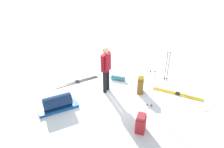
{
  "coord_description": "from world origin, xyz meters",
  "views": [
    {
      "loc": [
        -2.79,
        5.69,
        4.05
      ],
      "look_at": [
        0.0,
        0.0,
        0.7
      ],
      "focal_mm": 32.6,
      "sensor_mm": 36.0,
      "label": 1
    }
  ],
  "objects_px": {
    "skier_standing": "(106,67)",
    "ski_pair_near": "(77,82)",
    "sleeping_mat_rolled": "(118,78)",
    "backpack_large_dark": "(140,85)",
    "ski_poles_planted_near": "(167,65)",
    "ski_poles_planted_far": "(151,87)",
    "backpack_bright": "(141,123)",
    "gear_sled": "(58,103)",
    "ski_pair_far": "(177,94)"
  },
  "relations": [
    {
      "from": "skier_standing",
      "to": "ski_pair_near",
      "type": "relative_size",
      "value": 1.11
    },
    {
      "from": "backpack_large_dark",
      "to": "backpack_bright",
      "type": "xyz_separation_m",
      "value": [
        -0.66,
        1.86,
        -0.04
      ]
    },
    {
      "from": "backpack_large_dark",
      "to": "sleeping_mat_rolled",
      "type": "height_order",
      "value": "backpack_large_dark"
    },
    {
      "from": "ski_pair_near",
      "to": "ski_poles_planted_far",
      "type": "bearing_deg",
      "value": 174.4
    },
    {
      "from": "ski_poles_planted_far",
      "to": "backpack_large_dark",
      "type": "bearing_deg",
      "value": -50.94
    },
    {
      "from": "ski_poles_planted_far",
      "to": "gear_sled",
      "type": "relative_size",
      "value": 1.04
    },
    {
      "from": "ski_pair_near",
      "to": "sleeping_mat_rolled",
      "type": "bearing_deg",
      "value": -148.71
    },
    {
      "from": "skier_standing",
      "to": "ski_poles_planted_near",
      "type": "relative_size",
      "value": 1.41
    },
    {
      "from": "ski_poles_planted_far",
      "to": "skier_standing",
      "type": "bearing_deg",
      "value": -7.9
    },
    {
      "from": "skier_standing",
      "to": "ski_pair_near",
      "type": "height_order",
      "value": "skier_standing"
    },
    {
      "from": "skier_standing",
      "to": "ski_pair_far",
      "type": "bearing_deg",
      "value": -159.18
    },
    {
      "from": "ski_pair_far",
      "to": "ski_poles_planted_far",
      "type": "xyz_separation_m",
      "value": [
        0.7,
        1.15,
        0.72
      ]
    },
    {
      "from": "ski_poles_planted_near",
      "to": "ski_poles_planted_far",
      "type": "xyz_separation_m",
      "value": [
        0.06,
        2.02,
        0.06
      ]
    },
    {
      "from": "ski_pair_far",
      "to": "backpack_large_dark",
      "type": "xyz_separation_m",
      "value": [
        1.25,
        0.47,
        0.29
      ]
    },
    {
      "from": "backpack_bright",
      "to": "ski_poles_planted_far",
      "type": "distance_m",
      "value": 1.27
    },
    {
      "from": "gear_sled",
      "to": "ski_pair_far",
      "type": "bearing_deg",
      "value": -142.12
    },
    {
      "from": "ski_pair_far",
      "to": "ski_pair_near",
      "type": "bearing_deg",
      "value": 12.89
    },
    {
      "from": "ski_pair_far",
      "to": "ski_poles_planted_far",
      "type": "distance_m",
      "value": 1.52
    },
    {
      "from": "ski_pair_near",
      "to": "backpack_bright",
      "type": "distance_m",
      "value": 3.47
    },
    {
      "from": "backpack_bright",
      "to": "gear_sled",
      "type": "xyz_separation_m",
      "value": [
        2.69,
        0.23,
        -0.04
      ]
    },
    {
      "from": "gear_sled",
      "to": "sleeping_mat_rolled",
      "type": "xyz_separation_m",
      "value": [
        -0.95,
        -2.55,
        -0.13
      ]
    },
    {
      "from": "backpack_large_dark",
      "to": "ski_pair_near",
      "type": "bearing_deg",
      "value": 8.88
    },
    {
      "from": "ski_pair_near",
      "to": "ski_poles_planted_near",
      "type": "bearing_deg",
      "value": -150.93
    },
    {
      "from": "gear_sled",
      "to": "backpack_bright",
      "type": "bearing_deg",
      "value": -175.15
    },
    {
      "from": "backpack_large_dark",
      "to": "ski_poles_planted_far",
      "type": "bearing_deg",
      "value": 129.06
    },
    {
      "from": "gear_sled",
      "to": "sleeping_mat_rolled",
      "type": "distance_m",
      "value": 2.72
    },
    {
      "from": "backpack_bright",
      "to": "ski_poles_planted_far",
      "type": "relative_size",
      "value": 0.41
    },
    {
      "from": "ski_pair_far",
      "to": "ski_poles_planted_far",
      "type": "height_order",
      "value": "ski_poles_planted_far"
    },
    {
      "from": "sleeping_mat_rolled",
      "to": "skier_standing",
      "type": "bearing_deg",
      "value": 85.94
    },
    {
      "from": "backpack_large_dark",
      "to": "backpack_bright",
      "type": "relative_size",
      "value": 1.14
    },
    {
      "from": "skier_standing",
      "to": "ski_pair_near",
      "type": "bearing_deg",
      "value": -2.6
    },
    {
      "from": "ski_pair_near",
      "to": "sleeping_mat_rolled",
      "type": "height_order",
      "value": "sleeping_mat_rolled"
    },
    {
      "from": "skier_standing",
      "to": "gear_sled",
      "type": "xyz_separation_m",
      "value": [
        0.88,
        1.64,
        -0.73
      ]
    },
    {
      "from": "backpack_bright",
      "to": "ski_pair_near",
      "type": "bearing_deg",
      "value": -25.22
    },
    {
      "from": "ski_poles_planted_near",
      "to": "sleeping_mat_rolled",
      "type": "distance_m",
      "value": 2.0
    },
    {
      "from": "gear_sled",
      "to": "ski_poles_planted_near",
      "type": "bearing_deg",
      "value": -127.78
    },
    {
      "from": "ski_poles_planted_near",
      "to": "sleeping_mat_rolled",
      "type": "bearing_deg",
      "value": 27.18
    },
    {
      "from": "skier_standing",
      "to": "backpack_bright",
      "type": "distance_m",
      "value": 2.39
    },
    {
      "from": "backpack_bright",
      "to": "ski_poles_planted_near",
      "type": "bearing_deg",
      "value": -89.35
    },
    {
      "from": "ski_pair_near",
      "to": "ski_pair_far",
      "type": "relative_size",
      "value": 0.88
    },
    {
      "from": "sleeping_mat_rolled",
      "to": "ski_poles_planted_far",
      "type": "bearing_deg",
      "value": 145.18
    },
    {
      "from": "skier_standing",
      "to": "ski_poles_planted_near",
      "type": "distance_m",
      "value": 2.52
    },
    {
      "from": "backpack_large_dark",
      "to": "backpack_bright",
      "type": "distance_m",
      "value": 1.97
    },
    {
      "from": "skier_standing",
      "to": "sleeping_mat_rolled",
      "type": "height_order",
      "value": "skier_standing"
    },
    {
      "from": "skier_standing",
      "to": "ski_poles_planted_near",
      "type": "bearing_deg",
      "value": -134.83
    },
    {
      "from": "ski_poles_planted_far",
      "to": "gear_sled",
      "type": "bearing_deg",
      "value": 28.5
    },
    {
      "from": "skier_standing",
      "to": "ski_pair_far",
      "type": "relative_size",
      "value": 0.97
    },
    {
      "from": "ski_pair_near",
      "to": "sleeping_mat_rolled",
      "type": "relative_size",
      "value": 2.79
    },
    {
      "from": "backpack_large_dark",
      "to": "gear_sled",
      "type": "xyz_separation_m",
      "value": [
        2.03,
        2.09,
        -0.07
      ]
    },
    {
      "from": "backpack_large_dark",
      "to": "ski_poles_planted_near",
      "type": "bearing_deg",
      "value": -114.92
    }
  ]
}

